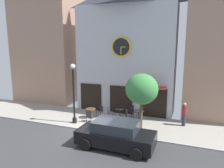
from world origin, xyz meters
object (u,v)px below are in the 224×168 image
Objects in this scene: cafe_table_leftmost at (120,111)px; cafe_table_center at (139,113)px; cafe_table_center_right at (91,111)px; cafe_chair_curbside at (109,111)px; cafe_chair_under_awning at (133,111)px; street_lamp at (74,94)px; pedestrian_maroon at (184,114)px; parked_car_black at (116,134)px; cafe_chair_near_lamp at (89,115)px; cafe_chair_mid_row at (101,110)px; street_tree at (142,89)px; cafe_chair_facing_wall at (128,114)px.

cafe_table_leftmost is 0.95× the size of cafe_table_center.
cafe_table_center_right is 1.43m from cafe_chair_curbside.
street_lamp is at bearing -143.68° from cafe_chair_under_awning.
parked_car_black is at bearing -126.02° from pedestrian_maroon.
cafe_chair_near_lamp is (0.25, -0.84, -0.02)m from cafe_table_center_right.
cafe_chair_under_awning is at bearing 23.93° from cafe_table_center_right.
cafe_table_center_right is 5.17m from parked_car_black.
pedestrian_maroon reaches higher than cafe_chair_mid_row.
parked_car_black is (1.32, -4.70, 0.25)m from cafe_table_leftmost.
street_tree is 3.93m from pedestrian_maroon.
cafe_chair_under_awning is at bearing 136.23° from cafe_table_center.
cafe_chair_facing_wall and cafe_chair_near_lamp have the same top height.
street_tree is at bearing -73.07° from cafe_table_center.
cafe_chair_near_lamp is at bearing -141.74° from cafe_chair_under_awning.
cafe_table_center is at bearing -4.08° from cafe_table_leftmost.
cafe_chair_curbside is at bearing 42.24° from street_lamp.
parked_car_black is at bearing -74.32° from cafe_table_leftmost.
cafe_table_center is (4.29, 2.08, -1.63)m from street_lamp.
cafe_chair_mid_row is (-0.75, 0.05, 0.00)m from cafe_chair_curbside.
cafe_chair_near_lamp is (-1.85, -1.68, 0.02)m from cafe_table_leftmost.
cafe_table_center is at bearing 24.88° from cafe_chair_near_lamp.
cafe_chair_facing_wall is at bearing 24.87° from cafe_chair_near_lamp.
street_lamp is 2.23m from cafe_table_center_right.
cafe_table_leftmost is at bearing 105.68° from parked_car_black.
cafe_chair_under_awning reaches higher than cafe_table_center_right.
parked_car_black reaches higher than cafe_chair_facing_wall.
cafe_chair_curbside reaches higher than cafe_table_leftmost.
street_tree reaches higher than cafe_table_center.
cafe_chair_under_awning is (2.40, 0.81, 0.00)m from cafe_chair_mid_row.
cafe_chair_under_awning is at bearing 172.64° from pedestrian_maroon.
street_tree is 3.87m from cafe_table_leftmost.
cafe_table_center_right is at bearing -158.24° from cafe_table_leftmost.
parked_car_black is at bearing -92.61° from cafe_table_center.
cafe_chair_curbside is (2.01, 1.82, -1.66)m from street_lamp.
pedestrian_maroon is (6.23, 0.32, 0.33)m from cafe_chair_mid_row.
cafe_chair_curbside is 0.54× the size of pedestrian_maroon.
pedestrian_maroon is at bearing 53.98° from parked_car_black.
street_lamp reaches higher than street_tree.
cafe_table_leftmost is (-2.16, 2.18, -2.36)m from street_tree.
parked_car_black reaches higher than cafe_chair_near_lamp.
street_tree is at bearing -45.27° from cafe_table_leftmost.
cafe_chair_under_awning reaches higher than cafe_table_leftmost.
cafe_chair_facing_wall is at bearing -155.07° from cafe_table_center.
cafe_table_center is 3.22m from pedestrian_maroon.
cafe_chair_curbside is 0.75m from cafe_chair_mid_row.
street_tree is 3.22m from cafe_chair_facing_wall.
pedestrian_maroon reaches higher than parked_car_black.
cafe_chair_mid_row reaches higher than cafe_table_leftmost.
cafe_chair_facing_wall is (3.53, 1.73, -1.66)m from street_lamp.
cafe_table_center is 0.87× the size of cafe_chair_curbside.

